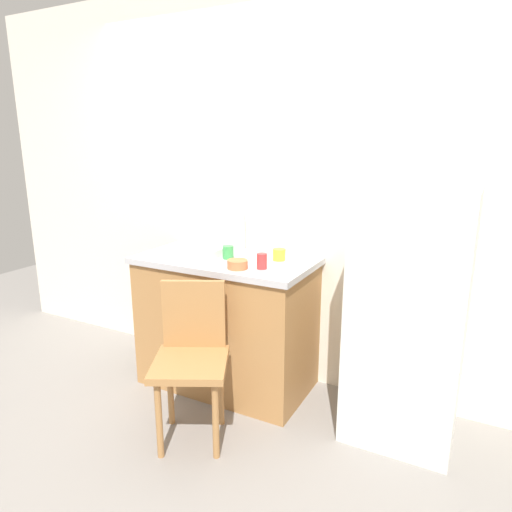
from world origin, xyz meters
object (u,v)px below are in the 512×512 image
at_px(chair, 192,354).
at_px(cup_red, 262,261).
at_px(cup_yellow, 279,255).
at_px(refrigerator, 409,316).
at_px(dish_tray, 200,252).
at_px(terracotta_bowl, 238,264).
at_px(cup_green, 228,252).

distance_m(chair, cup_red, 0.67).
bearing_deg(cup_yellow, refrigerator, -5.76).
bearing_deg(dish_tray, terracotta_bowl, -22.95).
bearing_deg(dish_tray, cup_green, 4.80).
bearing_deg(chair, terracotta_bowl, 51.51).
relative_size(refrigerator, dish_tray, 5.10).
bearing_deg(cup_yellow, cup_red, -92.01).
bearing_deg(chair, cup_yellow, 45.43).
relative_size(refrigerator, cup_green, 16.84).
bearing_deg(refrigerator, chair, -150.55).
distance_m(chair, terracotta_bowl, 0.59).
distance_m(cup_yellow, cup_red, 0.23).
xyz_separation_m(refrigerator, cup_green, (-1.14, -0.03, 0.24)).
bearing_deg(cup_green, cup_red, -20.58).
height_order(chair, cup_yellow, cup_yellow).
bearing_deg(cup_red, cup_green, 159.42).
distance_m(chair, cup_yellow, 0.84).
bearing_deg(cup_red, refrigerator, 9.82).
height_order(dish_tray, cup_green, cup_green).
distance_m(chair, dish_tray, 0.76).
relative_size(dish_tray, terracotta_bowl, 2.27).
xyz_separation_m(dish_tray, cup_yellow, (0.52, 0.13, 0.01)).
distance_m(dish_tray, cup_yellow, 0.53).
relative_size(terracotta_bowl, cup_yellow, 1.51).
bearing_deg(dish_tray, chair, -61.24).
xyz_separation_m(cup_red, cup_green, (-0.30, 0.11, -0.00)).
height_order(terracotta_bowl, cup_green, cup_green).
xyz_separation_m(dish_tray, cup_red, (0.51, -0.10, 0.02)).
bearing_deg(cup_yellow, chair, -107.91).
distance_m(refrigerator, chair, 1.23).
distance_m(cup_red, cup_green, 0.32).
bearing_deg(refrigerator, cup_green, -178.42).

